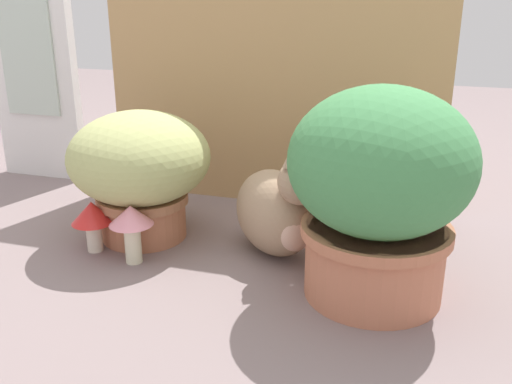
# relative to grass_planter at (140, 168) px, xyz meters

# --- Properties ---
(ground_plane) EXTENTS (6.00, 6.00, 0.00)m
(ground_plane) POSITION_rel_grass_planter_xyz_m (0.22, -0.13, -0.20)
(ground_plane) COLOR gray
(cardboard_backdrop) EXTENTS (1.05, 0.03, 0.87)m
(cardboard_backdrop) POSITION_rel_grass_planter_xyz_m (0.26, 0.37, 0.24)
(cardboard_backdrop) COLOR tan
(cardboard_backdrop) RESTS_ON ground
(window_panel_white) EXTENTS (0.32, 0.05, 1.00)m
(window_panel_white) POSITION_rel_grass_planter_xyz_m (-0.60, 0.39, 0.30)
(window_panel_white) COLOR white
(window_panel_white) RESTS_ON ground
(grass_planter) EXTENTS (0.38, 0.38, 0.35)m
(grass_planter) POSITION_rel_grass_planter_xyz_m (0.00, 0.00, 0.00)
(grass_planter) COLOR #B56E4E
(grass_planter) RESTS_ON ground
(leafy_planter) EXTENTS (0.39, 0.39, 0.47)m
(leafy_planter) POSITION_rel_grass_planter_xyz_m (0.64, -0.14, 0.05)
(leafy_planter) COLOR #BE7253
(leafy_planter) RESTS_ON ground
(cat) EXTENTS (0.31, 0.34, 0.32)m
(cat) POSITION_rel_grass_planter_xyz_m (0.38, -0.00, -0.08)
(cat) COLOR tan
(cat) RESTS_ON ground
(mushroom_ornament_red) EXTENTS (0.11, 0.11, 0.14)m
(mushroom_ornament_red) POSITION_rel_grass_planter_xyz_m (-0.08, -0.12, -0.10)
(mushroom_ornament_red) COLOR silver
(mushroom_ornament_red) RESTS_ON ground
(mushroom_ornament_pink) EXTENTS (0.11, 0.11, 0.15)m
(mushroom_ornament_pink) POSITION_rel_grass_planter_xyz_m (0.05, -0.15, -0.09)
(mushroom_ornament_pink) COLOR #EBE7C3
(mushroom_ornament_pink) RESTS_ON ground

